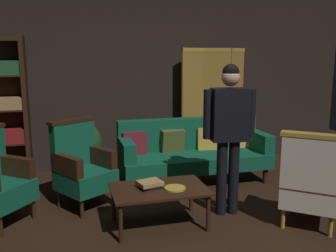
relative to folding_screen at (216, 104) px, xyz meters
name	(u,v)px	position (x,y,z in m)	size (l,w,h in m)	color
ground_plane	(188,229)	(-1.24, -2.30, -0.99)	(10.00, 10.00, 0.00)	black
back_wall	(141,80)	(-1.24, 0.15, 0.41)	(7.20, 0.10, 2.80)	black
folding_screen	(216,104)	(0.00, 0.00, 0.00)	(1.28, 0.35, 1.90)	olive
velvet_couch	(193,149)	(-0.69, -0.84, -0.53)	(2.12, 0.78, 0.88)	black
coffee_table	(159,192)	(-1.51, -2.14, -0.61)	(1.00, 0.64, 0.42)	black
armchair_gilt_accent	(310,182)	(0.01, -2.56, -0.50)	(0.81, 0.81, 1.04)	#B78E33
armchair_wing_left	(82,166)	(-2.26, -1.36, -0.50)	(0.80, 0.80, 1.04)	black
standing_figure	(229,126)	(-0.68, -2.04, 0.04)	(0.59, 0.25, 1.70)	black
potted_plant	(82,147)	(-2.23, -0.47, -0.48)	(0.58, 0.58, 0.87)	brown
book_black_cloth	(150,186)	(-1.60, -2.10, -0.55)	(0.19, 0.17, 0.03)	black
book_tan_leather	(150,183)	(-1.60, -2.10, -0.51)	(0.24, 0.20, 0.04)	#9E7A47
brass_tray	(175,188)	(-1.35, -2.21, -0.56)	(0.22, 0.22, 0.02)	gold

